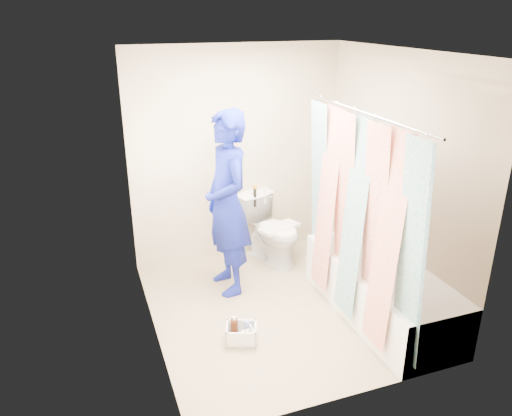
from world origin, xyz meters
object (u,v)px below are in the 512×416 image
object	(u,v)px
toilet	(272,229)
cleaning_caddy	(242,334)
bathtub	(381,289)
plumber	(227,204)

from	to	relation	value
toilet	cleaning_caddy	world-z (taller)	toilet
bathtub	toilet	bearing A→B (deg)	111.64
toilet	plumber	world-z (taller)	plumber
plumber	cleaning_caddy	xyz separation A→B (m)	(-0.17, -0.94, -0.86)
plumber	bathtub	bearing A→B (deg)	47.08
bathtub	toilet	size ratio (longest dim) A/B	2.28
bathtub	cleaning_caddy	world-z (taller)	bathtub
toilet	plumber	bearing A→B (deg)	-166.77
bathtub	toilet	world-z (taller)	toilet
bathtub	cleaning_caddy	size ratio (longest dim) A/B	5.40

